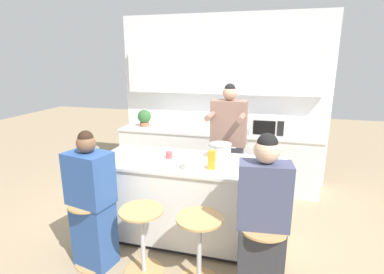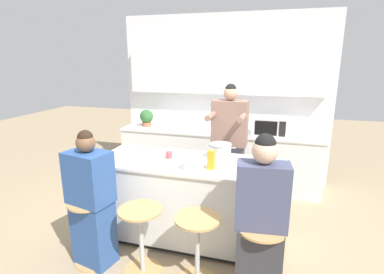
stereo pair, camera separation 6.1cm
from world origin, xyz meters
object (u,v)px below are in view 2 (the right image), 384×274
at_px(bar_stool_center_right, 197,245).
at_px(microwave, 270,126).
at_px(person_cooking, 229,153).
at_px(person_seated_near, 260,226).
at_px(juice_carton, 211,159).
at_px(kitchen_island, 190,200).
at_px(bar_stool_rightmost, 260,257).
at_px(bar_stool_center_left, 141,236).
at_px(fruit_bowl, 192,165).
at_px(person_wrapped_blanket, 91,203).
at_px(coffee_cup_near, 169,155).
at_px(bar_stool_leftmost, 91,226).
at_px(potted_plant, 147,117).
at_px(cooking_pot, 220,151).

height_order(bar_stool_center_right, microwave, microwave).
bearing_deg(person_cooking, person_seated_near, -68.99).
bearing_deg(juice_carton, kitchen_island, 148.10).
distance_m(bar_stool_rightmost, microwave, 2.36).
relative_size(bar_stool_center_left, bar_stool_center_right, 1.00).
bearing_deg(kitchen_island, bar_stool_center_left, -111.49).
xyz_separation_m(person_cooking, fruit_bowl, (-0.24, -0.84, 0.12)).
height_order(bar_stool_center_left, person_wrapped_blanket, person_wrapped_blanket).
distance_m(person_seated_near, microwave, 2.29).
distance_m(bar_stool_center_left, person_seated_near, 1.11).
distance_m(coffee_cup_near, microwave, 1.85).
height_order(person_cooking, juice_carton, person_cooking).
relative_size(bar_stool_leftmost, person_seated_near, 0.46).
distance_m(bar_stool_center_right, microwave, 2.41).
distance_m(juice_carton, microwave, 1.82).
bearing_deg(person_wrapped_blanket, coffee_cup_near, 65.47).
bearing_deg(bar_stool_center_left, potted_plant, 112.77).
relative_size(bar_stool_leftmost, potted_plant, 2.37).
xyz_separation_m(kitchen_island, person_cooking, (0.32, 0.65, 0.38)).
distance_m(bar_stool_center_left, person_wrapped_blanket, 0.58).
distance_m(bar_stool_leftmost, person_cooking, 1.81).
relative_size(juice_carton, microwave, 0.42).
bearing_deg(bar_stool_center_left, coffee_cup_near, 88.31).
bearing_deg(person_cooking, juice_carton, -92.16).
bearing_deg(bar_stool_leftmost, person_seated_near, -0.17).
bearing_deg(person_seated_near, juice_carton, 129.73).
bearing_deg(cooking_pot, fruit_bowl, -119.39).
distance_m(bar_stool_leftmost, person_wrapped_blanket, 0.26).
height_order(bar_stool_rightmost, potted_plant, potted_plant).
bearing_deg(bar_stool_center_left, person_seated_near, 0.30).
xyz_separation_m(person_seated_near, microwave, (-0.03, 2.26, 0.36)).
relative_size(microwave, potted_plant, 1.80).
xyz_separation_m(kitchen_island, person_seated_near, (0.80, -0.69, 0.20)).
bearing_deg(cooking_pot, bar_stool_leftmost, -141.87).
height_order(person_seated_near, juice_carton, person_seated_near).
bearing_deg(person_seated_near, microwave, 84.67).
relative_size(bar_stool_center_right, person_wrapped_blanket, 0.48).
relative_size(fruit_bowl, coffee_cup_near, 2.34).
bearing_deg(kitchen_island, person_seated_near, -40.55).
relative_size(bar_stool_rightmost, cooking_pot, 1.99).
xyz_separation_m(bar_stool_center_left, person_wrapped_blanket, (-0.52, 0.01, 0.26)).
bearing_deg(potted_plant, bar_stool_center_left, -67.23).
distance_m(cooking_pot, microwave, 1.46).
height_order(bar_stool_center_left, person_cooking, person_cooking).
bearing_deg(bar_stool_center_left, person_cooking, 66.24).
height_order(bar_stool_center_right, person_seated_near, person_seated_near).
bearing_deg(kitchen_island, coffee_cup_near, 172.23).
bearing_deg(fruit_bowl, bar_stool_rightmost, -34.26).
bearing_deg(potted_plant, bar_stool_leftmost, -79.55).
distance_m(bar_stool_leftmost, coffee_cup_near, 1.08).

